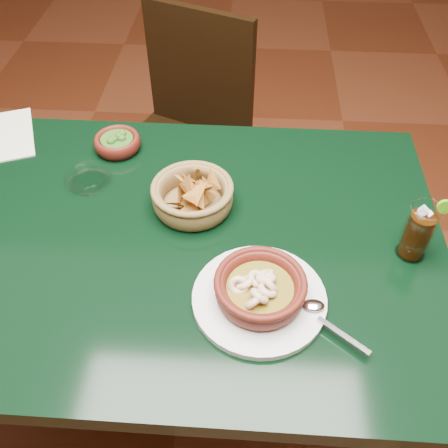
# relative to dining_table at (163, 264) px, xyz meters

# --- Properties ---
(ground) EXTENTS (7.00, 7.00, 0.00)m
(ground) POSITION_rel_dining_table_xyz_m (0.00, 0.00, -0.65)
(ground) COLOR #471C0C
(ground) RESTS_ON ground
(dining_table) EXTENTS (1.20, 0.80, 0.75)m
(dining_table) POSITION_rel_dining_table_xyz_m (0.00, 0.00, 0.00)
(dining_table) COLOR black
(dining_table) RESTS_ON ground
(dining_chair) EXTENTS (0.54, 0.54, 0.89)m
(dining_chair) POSITION_rel_dining_table_xyz_m (-0.04, 0.70, -0.16)
(dining_chair) COLOR black
(dining_chair) RESTS_ON ground
(shrimp_plate) EXTENTS (0.32, 0.25, 0.08)m
(shrimp_plate) POSITION_rel_dining_table_xyz_m (0.22, -0.16, 0.13)
(shrimp_plate) COLOR silver
(shrimp_plate) RESTS_ON dining_table
(chip_basket) EXTENTS (0.21, 0.21, 0.13)m
(chip_basket) POSITION_rel_dining_table_xyz_m (0.06, 0.09, 0.13)
(chip_basket) COLOR olive
(chip_basket) RESTS_ON dining_table
(guacamole_ramekin) EXTENTS (0.13, 0.13, 0.05)m
(guacamole_ramekin) POSITION_rel_dining_table_xyz_m (-0.15, 0.28, 0.12)
(guacamole_ramekin) COLOR #47130C
(guacamole_ramekin) RESTS_ON dining_table
(cola_drink) EXTENTS (0.13, 0.13, 0.15)m
(cola_drink) POSITION_rel_dining_table_xyz_m (0.52, -0.02, 0.16)
(cola_drink) COLOR white
(cola_drink) RESTS_ON dining_table
(glass_ashtray) EXTENTS (0.12, 0.12, 0.03)m
(glass_ashtray) POSITION_rel_dining_table_xyz_m (-0.19, 0.15, 0.11)
(glass_ashtray) COLOR white
(glass_ashtray) RESTS_ON dining_table
(paper_menu) EXTENTS (0.23, 0.27, 0.00)m
(paper_menu) POSITION_rel_dining_table_xyz_m (-0.46, 0.31, 0.10)
(paper_menu) COLOR beige
(paper_menu) RESTS_ON dining_table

